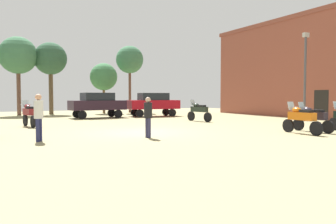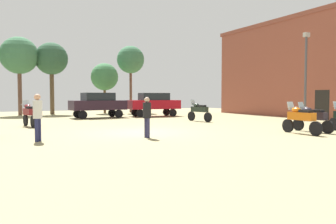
{
  "view_description": "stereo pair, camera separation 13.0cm",
  "coord_description": "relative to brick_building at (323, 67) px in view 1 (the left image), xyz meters",
  "views": [
    {
      "loc": [
        -6.33,
        -14.39,
        1.75
      ],
      "look_at": [
        3.34,
        3.56,
        0.77
      ],
      "focal_mm": 35.25,
      "sensor_mm": 36.0,
      "label": 1
    },
    {
      "loc": [
        -6.22,
        -14.45,
        1.75
      ],
      "look_at": [
        3.34,
        3.56,
        0.77
      ],
      "focal_mm": 35.25,
      "sensor_mm": 36.0,
      "label": 2
    }
  ],
  "objects": [
    {
      "name": "person_2",
      "position": [
        -18.6,
        -5.68,
        -3.14
      ],
      "size": [
        0.38,
        0.38,
        1.69
      ],
      "rotation": [
        0.0,
        0.0,
        1.7
      ],
      "color": "#2C2B4E",
      "rests_on": "ground"
    },
    {
      "name": "ground_plane",
      "position": [
        -18.0,
        -3.68,
        -4.14
      ],
      "size": [
        44.0,
        52.0,
        0.02
      ],
      "color": "#90855D"
    },
    {
      "name": "tree_5",
      "position": [
        -14.29,
        14.18,
        -0.48
      ],
      "size": [
        2.72,
        2.72,
        5.03
      ],
      "color": "brown",
      "rests_on": "ground"
    },
    {
      "name": "motorcycle_6",
      "position": [
        -10.65,
        -7.39,
        -3.42
      ],
      "size": [
        0.62,
        2.22,
        1.44
      ],
      "rotation": [
        0.0,
        0.0,
        0.04
      ],
      "color": "black",
      "rests_on": "ground"
    },
    {
      "name": "motorcycle_5",
      "position": [
        -11.76,
        0.79,
        -3.39
      ],
      "size": [
        0.72,
        2.25,
        1.49
      ],
      "rotation": [
        0.0,
        0.0,
        0.19
      ],
      "color": "black",
      "rests_on": "ground"
    },
    {
      "name": "motorcycle_3",
      "position": [
        -22.45,
        2.0,
        -3.39
      ],
      "size": [
        0.69,
        2.17,
        1.5
      ],
      "rotation": [
        0.0,
        0.0,
        0.17
      ],
      "color": "black",
      "rests_on": "ground"
    },
    {
      "name": "motorcycle_4",
      "position": [
        -11.81,
        -7.71,
        -3.4
      ],
      "size": [
        0.62,
        2.23,
        1.47
      ],
      "rotation": [
        0.0,
        0.0,
        -0.04
      ],
      "color": "black",
      "rests_on": "ground"
    },
    {
      "name": "tree_8",
      "position": [
        -19.23,
        14.94,
        1.1
      ],
      "size": [
        3.05,
        3.05,
        6.83
      ],
      "color": "brown",
      "rests_on": "ground"
    },
    {
      "name": "brick_building",
      "position": [
        0.0,
        0.0,
        0.0
      ],
      "size": [
        6.12,
        20.12,
        8.28
      ],
      "color": "brown",
      "rests_on": "ground"
    },
    {
      "name": "tree_3",
      "position": [
        -22.05,
        14.85,
        1.26
      ],
      "size": [
        3.36,
        3.36,
        7.11
      ],
      "color": "brown",
      "rests_on": "ground"
    },
    {
      "name": "person_3",
      "position": [
        -22.74,
        -4.76,
        -3.06
      ],
      "size": [
        0.48,
        0.48,
        1.81
      ],
      "rotation": [
        0.0,
        0.0,
        0.88
      ],
      "color": "#222550",
      "rests_on": "ground"
    },
    {
      "name": "car_1",
      "position": [
        -16.84,
        7.65,
        -2.96
      ],
      "size": [
        4.4,
        2.06,
        2.0
      ],
      "rotation": [
        0.0,
        0.0,
        1.63
      ],
      "color": "black",
      "rests_on": "ground"
    },
    {
      "name": "car_3",
      "position": [
        -12.05,
        7.38,
        -2.96
      ],
      "size": [
        4.45,
        2.19,
        2.0
      ],
      "rotation": [
        0.0,
        0.0,
        1.48
      ],
      "color": "black",
      "rests_on": "ground"
    },
    {
      "name": "tree_2",
      "position": [
        -11.31,
        14.63,
        1.41
      ],
      "size": [
        2.88,
        2.88,
        7.02
      ],
      "color": "brown",
      "rests_on": "ground"
    },
    {
      "name": "lamp_post",
      "position": [
        -5.16,
        -2.46,
        -0.7
      ],
      "size": [
        0.44,
        0.24,
        6.08
      ],
      "color": "#47474C",
      "rests_on": "ground"
    }
  ]
}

